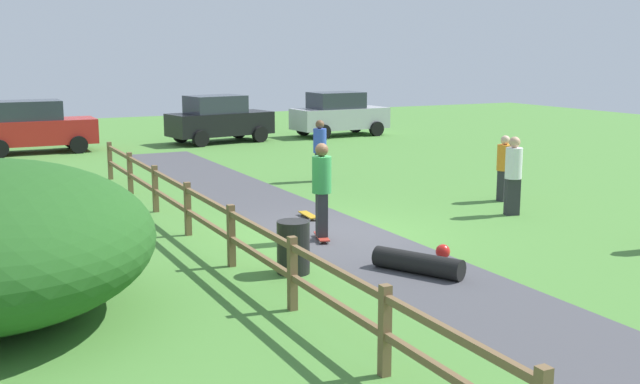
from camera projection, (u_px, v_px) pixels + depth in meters
ground_plane at (330, 235)px, 15.75m from camera, size 60.00×60.00×0.00m
asphalt_path at (330, 234)px, 15.75m from camera, size 2.40×28.00×0.02m
wooden_fence at (208, 215)px, 14.49m from camera, size 0.12×18.12×1.10m
trash_bin at (293, 247)px, 13.00m from camera, size 0.56×0.56×0.90m
skater_riding at (322, 186)px, 15.06m from camera, size 0.47×0.82×1.93m
skater_fallen at (420, 262)px, 13.00m from camera, size 1.48×1.59×0.36m
skateboard_loose at (308, 215)px, 17.25m from camera, size 0.27×0.81×0.08m
bystander_white at (513, 172)px, 17.49m from camera, size 0.49×0.49×1.81m
bystander_orange at (504, 165)px, 19.16m from camera, size 0.49×0.49×1.65m
bystander_blue at (320, 148)px, 22.02m from camera, size 0.43×0.43×1.77m
parked_car_black at (219, 119)px, 31.29m from camera, size 4.42×2.51×1.92m
parked_car_red at (34, 127)px, 28.17m from camera, size 4.21×2.03×1.92m
parked_car_silver at (339, 114)px, 33.72m from camera, size 4.28×2.17×1.92m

